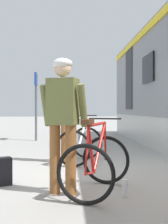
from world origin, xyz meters
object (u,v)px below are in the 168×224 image
(bicycle_near_red, at_px, (97,163))
(water_bottle_near_the_bikes, at_px, (125,188))
(cyclist_far_in_white, at_px, (59,112))
(backpack_on_platform, at_px, (1,171))
(bicycle_far_white, at_px, (80,143))
(cyclist_near_in_olive, at_px, (63,113))
(platform_sign_post, at_px, (36,94))

(bicycle_near_red, distance_m, water_bottle_near_the_bikes, 0.48)
(cyclist_far_in_white, xyz_separation_m, backpack_on_platform, (-0.79, -1.82, -0.85))
(bicycle_near_red, bearing_deg, bicycle_far_white, 92.81)
(bicycle_far_white, xyz_separation_m, water_bottle_near_the_bikes, (0.45, -2.38, -0.30))
(bicycle_far_white, height_order, backpack_on_platform, bicycle_far_white)
(backpack_on_platform, bearing_deg, bicycle_far_white, 31.92)
(cyclist_far_in_white, bearing_deg, backpack_on_platform, -113.46)
(backpack_on_platform, bearing_deg, cyclist_near_in_olive, -52.00)
(bicycle_far_white, distance_m, platform_sign_post, 4.74)
(bicycle_near_red, bearing_deg, backpack_on_platform, 159.69)
(platform_sign_post, bearing_deg, bicycle_far_white, -72.70)
(cyclist_near_in_olive, bearing_deg, water_bottle_near_the_bikes, -10.65)
(cyclist_near_in_olive, height_order, bicycle_near_red, cyclist_near_in_olive)
(bicycle_far_white, height_order, platform_sign_post, platform_sign_post)
(backpack_on_platform, distance_m, platform_sign_post, 6.27)
(cyclist_far_in_white, bearing_deg, cyclist_near_in_olive, -87.38)
(water_bottle_near_the_bikes, bearing_deg, cyclist_near_in_olive, 169.35)
(bicycle_near_red, bearing_deg, cyclist_far_in_white, 103.29)
(water_bottle_near_the_bikes, relative_size, platform_sign_post, 0.09)
(bicycle_far_white, bearing_deg, cyclist_near_in_olive, -98.41)
(bicycle_far_white, bearing_deg, bicycle_near_red, -87.19)
(cyclist_far_in_white, xyz_separation_m, water_bottle_near_the_bikes, (0.89, -2.47, -0.95))
(cyclist_near_in_olive, height_order, bicycle_far_white, cyclist_near_in_olive)
(water_bottle_near_the_bikes, xyz_separation_m, platform_sign_post, (-1.82, 6.75, 1.52))
(platform_sign_post, bearing_deg, cyclist_far_in_white, -77.84)
(cyclist_near_in_olive, relative_size, cyclist_far_in_white, 1.00)
(bicycle_far_white, xyz_separation_m, platform_sign_post, (-1.36, 4.37, 1.22))
(cyclist_far_in_white, distance_m, bicycle_near_red, 2.47)
(bicycle_near_red, bearing_deg, platform_sign_post, 102.55)
(cyclist_far_in_white, distance_m, backpack_on_platform, 2.16)
(cyclist_near_in_olive, bearing_deg, platform_sign_post, 98.86)
(platform_sign_post, bearing_deg, backpack_on_platform, -88.75)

